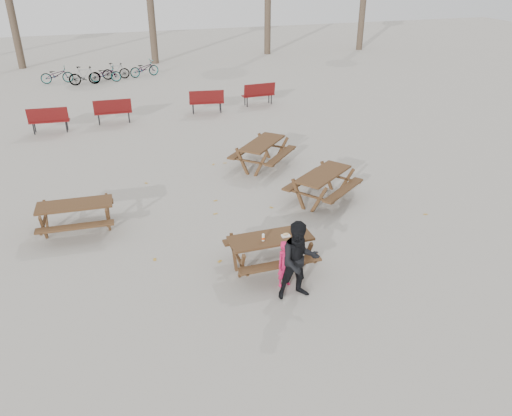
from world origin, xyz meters
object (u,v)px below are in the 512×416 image
object	(u,v)px
soda_bottle	(263,238)
main_picnic_table	(271,245)
food_tray	(286,236)
child	(285,264)
picnic_table_far	(262,154)
picnic_table_north	(77,218)
picnic_table_east	(323,187)
adult	(299,261)

from	to	relation	value
soda_bottle	main_picnic_table	bearing A→B (deg)	23.28
food_tray	child	bearing A→B (deg)	-111.77
picnic_table_far	food_tray	bearing A→B (deg)	-149.83
soda_bottle	picnic_table_north	size ratio (longest dim) A/B	0.09
picnic_table_east	picnic_table_north	distance (m)	6.59
adult	picnic_table_north	size ratio (longest dim) A/B	0.94
main_picnic_table	picnic_table_far	distance (m)	5.96
soda_bottle	picnic_table_north	xyz separation A→B (m)	(-3.82, 3.13, -0.46)
food_tray	picnic_table_east	size ratio (longest dim) A/B	0.09
soda_bottle	picnic_table_east	world-z (taller)	soda_bottle
food_tray	picnic_table_north	world-z (taller)	food_tray
main_picnic_table	picnic_table_east	xyz separation A→B (m)	(2.57, 2.76, -0.18)
food_tray	adult	distance (m)	1.09
soda_bottle	child	world-z (taller)	child
picnic_table_north	child	bearing A→B (deg)	-39.47
soda_bottle	picnic_table_far	bearing A→B (deg)	71.05
picnic_table_east	picnic_table_far	world-z (taller)	picnic_table_far
soda_bottle	child	xyz separation A→B (m)	(0.26, -0.64, -0.33)
food_tray	picnic_table_north	size ratio (longest dim) A/B	0.10
child	picnic_table_far	bearing A→B (deg)	59.33
main_picnic_table	child	world-z (taller)	child
main_picnic_table	picnic_table_far	xyz separation A→B (m)	(1.78, 5.68, -0.17)
soda_bottle	picnic_table_far	size ratio (longest dim) A/B	0.09
food_tray	soda_bottle	distance (m)	0.52
child	soda_bottle	bearing A→B (deg)	96.56
food_tray	picnic_table_far	size ratio (longest dim) A/B	0.09
soda_bottle	picnic_table_east	bearing A→B (deg)	45.81
picnic_table_east	food_tray	bearing A→B (deg)	-164.08
child	picnic_table_east	world-z (taller)	child
soda_bottle	child	size ratio (longest dim) A/B	0.16
picnic_table_north	picnic_table_far	xyz separation A→B (m)	(5.80, 2.64, 0.03)
main_picnic_table	picnic_table_far	size ratio (longest dim) A/B	0.92
picnic_table_north	picnic_table_far	distance (m)	6.37
child	food_tray	bearing A→B (deg)	52.59
picnic_table_east	picnic_table_north	world-z (taller)	picnic_table_east
child	adult	world-z (taller)	adult
picnic_table_north	soda_bottle	bearing A→B (deg)	-36.09
adult	picnic_table_east	xyz separation A→B (m)	(2.39, 3.92, -0.44)
picnic_table_north	picnic_table_east	bearing A→B (deg)	0.80
main_picnic_table	soda_bottle	xyz separation A→B (m)	(-0.20, -0.09, 0.26)
picnic_table_east	main_picnic_table	bearing A→B (deg)	-168.59
food_tray	child	xyz separation A→B (m)	(-0.26, -0.65, -0.27)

